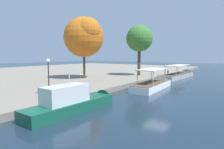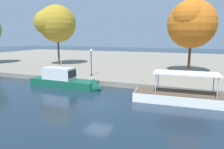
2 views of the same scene
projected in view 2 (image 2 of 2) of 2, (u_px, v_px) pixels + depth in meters
name	position (u px, v px, depth m)	size (l,w,h in m)	color
ground_plane	(98.00, 105.00, 19.78)	(220.00, 220.00, 0.00)	#192838
dock_promenade	(156.00, 62.00, 51.75)	(120.00, 55.00, 0.69)	gray
motor_yacht_1	(66.00, 82.00, 26.88)	(10.36, 2.55, 4.48)	#14513D
tour_boat_2	(195.00, 99.00, 20.28)	(11.36, 3.43, 4.12)	white
lamp_post	(91.00, 58.00, 30.85)	(0.43, 0.43, 4.06)	black
tree_2	(56.00, 24.00, 42.25)	(7.68, 8.06, 12.40)	#4C3823
tree_3	(192.00, 22.00, 31.67)	(7.59, 7.72, 11.64)	#4C3823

